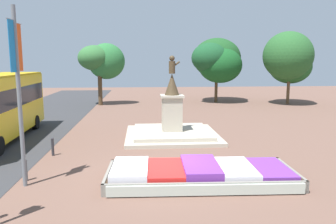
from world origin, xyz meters
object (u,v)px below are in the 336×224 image
statue_monument (172,126)px  kerb_bollard_mid_a (25,169)px  banner_pole (19,90)px  kerb_bollard_mid_b (53,146)px  flower_planter (199,174)px

statue_monument → kerb_bollard_mid_a: 8.90m
statue_monument → kerb_bollard_mid_a: (-5.96, -6.61, -0.22)m
banner_pole → kerb_bollard_mid_a: size_ratio=7.34×
banner_pole → kerb_bollard_mid_a: (-0.14, 0.51, -2.92)m
statue_monument → kerb_bollard_mid_b: statue_monument is taller
kerb_bollard_mid_a → banner_pole: bearing=-74.6°
flower_planter → kerb_bollard_mid_b: size_ratio=8.04×
kerb_bollard_mid_b → kerb_bollard_mid_a: bearing=-92.1°
banner_pole → kerb_bollard_mid_a: banner_pole is taller
kerb_bollard_mid_a → flower_planter: bearing=-5.0°
banner_pole → kerb_bollard_mid_b: size_ratio=7.14×
flower_planter → banner_pole: banner_pole is taller
banner_pole → kerb_bollard_mid_a: 2.96m
banner_pole → flower_planter: bearing=-0.4°
flower_planter → kerb_bollard_mid_b: (-6.14, 3.80, 0.18)m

